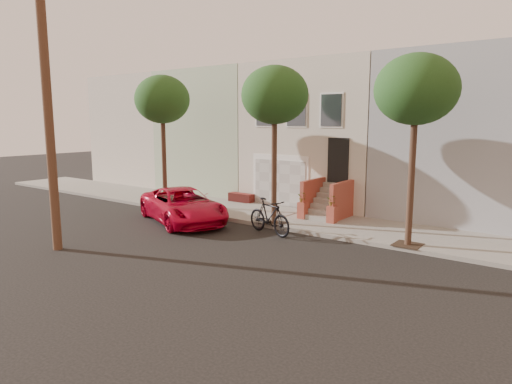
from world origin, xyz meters
The scene contains 9 objects.
ground centered at (0.00, 0.00, 0.00)m, with size 90.00×90.00×0.00m, color black.
sidewalk centered at (0.00, 5.35, 0.07)m, with size 40.00×3.70×0.15m, color gray.
house_row centered at (0.00, 11.19, 3.64)m, with size 33.10×11.70×7.00m.
tree_left centered at (-5.50, 3.90, 5.26)m, with size 2.70×2.57×6.30m.
tree_mid centered at (1.00, 3.90, 5.26)m, with size 2.70×2.57×6.30m.
tree_right centered at (6.50, 3.90, 5.26)m, with size 2.70×2.57×6.30m.
utility_pole centered at (8.00, -3.20, 5.19)m, with size 23.60×1.22×10.00m.
pickup_truck centered at (-2.54, 2.22, 0.73)m, with size 2.42×5.25×1.46m, color #BE0424.
motorcycle centered at (1.56, 2.77, 0.69)m, with size 0.65×2.29×1.38m, color black.
Camera 1 is at (11.24, -11.08, 4.33)m, focal length 31.75 mm.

